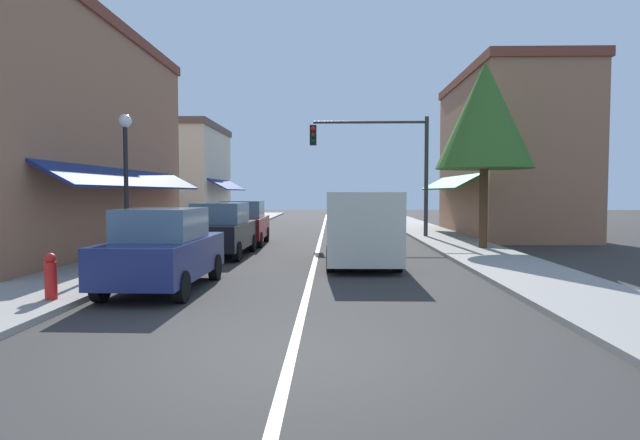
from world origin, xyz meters
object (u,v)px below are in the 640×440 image
Objects in this scene: parked_car_nearest_left at (163,250)px; tree_right_near at (485,116)px; van_in_lane at (361,225)px; traffic_signal_mast_arm at (385,155)px; parked_car_third_left at (243,223)px; street_lamp_left_near at (126,163)px; fire_hydrant at (51,276)px; parked_car_second_left at (221,230)px.

parked_car_nearest_left is 0.61× the size of tree_right_near.
van_in_lane is 9.26m from traffic_signal_mast_arm.
parked_car_third_left is at bearing 127.59° from van_in_lane.
street_lamp_left_near is 12.23m from tree_right_near.
street_lamp_left_near is at bearing -169.94° from van_in_lane.
traffic_signal_mast_arm is (5.97, 2.99, 2.93)m from parked_car_third_left.
fire_hydrant is at bearing -132.93° from parked_car_nearest_left.
parked_car_third_left is at bearing 73.33° from street_lamp_left_near.
parked_car_third_left is (0.07, 3.98, 0.00)m from parked_car_second_left.
van_in_lane is at bearing -141.51° from tree_right_near.
street_lamp_left_near is at bearing 123.42° from parked_car_nearest_left.
van_in_lane is 6.83m from street_lamp_left_near.
parked_car_second_left is 0.61× the size of tree_right_near.
traffic_signal_mast_arm is at bearing 50.43° from parked_car_second_left.
van_in_lane is (4.49, 4.32, 0.27)m from parked_car_nearest_left.
street_lamp_left_near is 4.87× the size of fire_hydrant.
van_in_lane reaches higher than parked_car_third_left.
tree_right_near is (4.59, 3.65, 3.69)m from van_in_lane.
parked_car_second_left is at bearing 91.10° from parked_car_nearest_left.
parked_car_nearest_left is 4.25m from street_lamp_left_near.
van_in_lane is 0.77× the size of tree_right_near.
tree_right_near is at bearing -14.62° from parked_car_third_left.
fire_hydrant is at bearing -135.58° from van_in_lane.
street_lamp_left_near reaches higher than parked_car_third_left.
van_in_lane reaches higher than parked_car_second_left.
traffic_signal_mast_arm is at bearing 120.96° from tree_right_near.
traffic_signal_mast_arm is at bearing 79.99° from van_in_lane.
parked_car_nearest_left is at bearing 46.05° from fire_hydrant.
street_lamp_left_near is (-2.00, -2.92, 2.02)m from parked_car_second_left.
parked_car_third_left is 11.83m from fire_hydrant.
street_lamp_left_near is at bearing -108.20° from parked_car_third_left.
traffic_signal_mast_arm is 1.31× the size of street_lamp_left_near.
van_in_lane is at bearing 44.45° from fire_hydrant.
parked_car_nearest_left is 1.00× the size of parked_car_second_left.
parked_car_nearest_left is at bearing -88.61° from parked_car_second_left.
traffic_signal_mast_arm is 12.77m from street_lamp_left_near.
tree_right_near is at bearing -59.04° from traffic_signal_mast_arm.
van_in_lane is 6.93m from tree_right_near.
tree_right_near is (3.05, -5.09, 1.03)m from traffic_signal_mast_arm.
parked_car_third_left is at bearing 166.91° from tree_right_near.
parked_car_third_left is 0.75× the size of traffic_signal_mast_arm.
parked_car_nearest_left is 4.75× the size of fire_hydrant.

